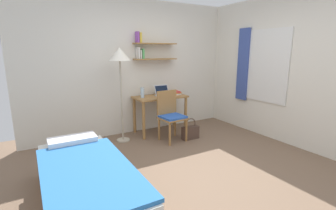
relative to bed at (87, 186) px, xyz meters
The scene contains 11 objects.
ground_plane 1.52m from the bed, ahead, with size 5.28×5.28×0.00m, color brown.
wall_back 2.80m from the bed, 54.49° to the left, with size 4.40×0.27×2.60m.
wall_right 3.68m from the bed, ahead, with size 0.10×4.40×2.60m.
bed is the anchor object (origin of this frame).
desk 2.58m from the bed, 44.11° to the left, with size 1.03×0.55×0.75m.
desk_chair 2.22m from the bed, 35.78° to the left, with size 0.48×0.45×0.92m.
standing_lamp 2.31m from the bed, 59.22° to the left, with size 0.37×0.37×1.69m.
laptop 2.68m from the bed, 43.42° to the left, with size 0.31×0.23×0.21m.
water_bottle 2.40m from the bed, 50.89° to the left, with size 0.07×0.07×0.20m, color silver.
book_stack 2.88m from the bed, 39.18° to the left, with size 0.22×0.24×0.08m.
handbag 2.42m from the bed, 28.05° to the left, with size 0.33×0.13×0.40m.
Camera 1 is at (-1.92, -2.53, 1.63)m, focal length 26.16 mm.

